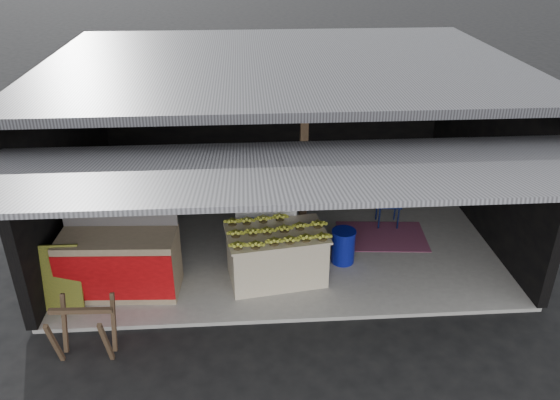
{
  "coord_description": "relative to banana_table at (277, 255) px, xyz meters",
  "views": [
    {
      "loc": [
        -0.58,
        -5.85,
        4.91
      ],
      "look_at": [
        -0.09,
        1.55,
        1.1
      ],
      "focal_mm": 35.0,
      "sensor_mm": 36.0,
      "label": 1
    }
  ],
  "objects": [
    {
      "name": "picture_frames",
      "position": [
        0.01,
        3.91,
        1.47
      ],
      "size": [
        1.62,
        0.04,
        0.46
      ],
      "color": "black",
      "rests_on": "shophouse"
    },
    {
      "name": "ground",
      "position": [
        0.18,
        -0.98,
        -0.46
      ],
      "size": [
        80.0,
        80.0,
        0.0
      ],
      "primitive_type": "plane",
      "color": "black",
      "rests_on": "ground"
    },
    {
      "name": "white_crate",
      "position": [
        -0.09,
        0.86,
        0.13
      ],
      "size": [
        1.02,
        0.75,
        1.06
      ],
      "rotation": [
        0.0,
        0.0,
        -0.12
      ],
      "color": "white",
      "rests_on": "concrete_slab"
    },
    {
      "name": "water_barrel",
      "position": [
        1.08,
        0.38,
        -0.13
      ],
      "size": [
        0.36,
        0.36,
        0.53
      ],
      "primitive_type": "cylinder",
      "color": "navy",
      "rests_on": "concrete_slab"
    },
    {
      "name": "sawhorse",
      "position": [
        -2.46,
        -1.46,
        0.01
      ],
      "size": [
        0.77,
        0.68,
        0.75
      ],
      "rotation": [
        0.0,
        0.0,
        -0.04
      ],
      "color": "brown",
      "rests_on": "ground"
    },
    {
      "name": "concrete_slab",
      "position": [
        0.18,
        1.52,
        -0.43
      ],
      "size": [
        7.0,
        5.0,
        0.06
      ],
      "primitive_type": "cube",
      "color": "gray",
      "rests_on": "ground"
    },
    {
      "name": "neighbor_stall",
      "position": [
        -2.26,
        -0.15,
        0.11
      ],
      "size": [
        1.68,
        0.82,
        1.69
      ],
      "rotation": [
        0.0,
        0.0,
        -0.05
      ],
      "color": "#998466",
      "rests_on": "concrete_slab"
    },
    {
      "name": "shophouse",
      "position": [
        0.18,
        1.83,
        1.64
      ],
      "size": [
        7.4,
        7.29,
        3.02
      ],
      "color": "black",
      "rests_on": "ground"
    },
    {
      "name": "magenta_rug",
      "position": [
        1.88,
        1.1,
        -0.4
      ],
      "size": [
        1.58,
        1.12,
        0.01
      ],
      "primitive_type": "cube",
      "rotation": [
        0.0,
        0.0,
        -0.08
      ],
      "color": "maroon",
      "rests_on": "concrete_slab"
    },
    {
      "name": "banana_pile",
      "position": [
        0.0,
        0.0,
        0.48
      ],
      "size": [
        1.44,
        0.99,
        0.16
      ],
      "primitive_type": null,
      "rotation": [
        0.0,
        0.0,
        0.15
      ],
      "color": "yellow",
      "rests_on": "banana_table"
    },
    {
      "name": "green_signboard",
      "position": [
        -3.05,
        -0.48,
        0.08
      ],
      "size": [
        0.64,
        0.24,
        0.94
      ],
      "primitive_type": "cube",
      "rotation": [
        -0.21,
        0.0,
        0.0
      ],
      "color": "black",
      "rests_on": "concrete_slab"
    },
    {
      "name": "banana_table",
      "position": [
        0.0,
        0.0,
        0.0
      ],
      "size": [
        1.57,
        1.1,
        0.8
      ],
      "rotation": [
        0.0,
        0.0,
        0.15
      ],
      "color": "beige",
      "rests_on": "concrete_slab"
    },
    {
      "name": "plastic_chair",
      "position": [
        2.07,
        1.6,
        0.11
      ],
      "size": [
        0.44,
        0.44,
        0.87
      ],
      "rotation": [
        0.0,
        0.0,
        -0.09
      ],
      "color": "#091136",
      "rests_on": "concrete_slab"
    }
  ]
}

